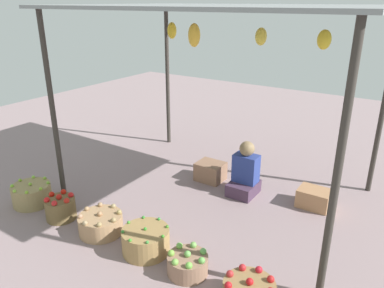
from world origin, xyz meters
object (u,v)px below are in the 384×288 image
(basket_potatoes, at_px, (101,223))
(wooden_crate_near_vendor, at_px, (210,171))
(basket_green_chilies, at_px, (146,241))
(basket_green_apples, at_px, (188,264))
(wooden_crate_stacked_rear, at_px, (314,198))
(basket_red_tomatoes, at_px, (61,208))
(vendor_person, at_px, (245,174))
(basket_limes, at_px, (32,194))

(basket_potatoes, distance_m, wooden_crate_near_vendor, 1.94)
(basket_green_chilies, distance_m, basket_green_apples, 0.58)
(basket_green_apples, distance_m, wooden_crate_stacked_rear, 2.11)
(basket_red_tomatoes, distance_m, basket_potatoes, 0.65)
(basket_green_chilies, height_order, wooden_crate_near_vendor, basket_green_chilies)
(basket_green_chilies, bearing_deg, basket_potatoes, -178.88)
(vendor_person, height_order, wooden_crate_near_vendor, vendor_person)
(vendor_person, height_order, basket_limes, vendor_person)
(vendor_person, relative_size, basket_potatoes, 1.51)
(basket_potatoes, bearing_deg, basket_limes, -178.44)
(basket_limes, distance_m, basket_green_chilies, 1.95)
(basket_red_tomatoes, xyz_separation_m, basket_green_apples, (1.90, 0.04, -0.04))
(basket_potatoes, height_order, wooden_crate_stacked_rear, basket_potatoes)
(basket_red_tomatoes, height_order, basket_potatoes, basket_red_tomatoes)
(wooden_crate_near_vendor, xyz_separation_m, wooden_crate_stacked_rear, (1.56, 0.08, -0.02))
(basket_potatoes, bearing_deg, basket_green_apples, -1.12)
(wooden_crate_near_vendor, distance_m, wooden_crate_stacked_rear, 1.56)
(wooden_crate_near_vendor, height_order, wooden_crate_stacked_rear, wooden_crate_near_vendor)
(basket_red_tomatoes, bearing_deg, vendor_person, 48.81)
(basket_green_chilies, bearing_deg, wooden_crate_stacked_rear, 57.66)
(basket_green_apples, distance_m, wooden_crate_near_vendor, 2.12)
(basket_green_apples, bearing_deg, wooden_crate_stacked_rear, 71.49)
(vendor_person, distance_m, wooden_crate_near_vendor, 0.65)
(basket_green_apples, height_order, wooden_crate_stacked_rear, basket_green_apples)
(vendor_person, xyz_separation_m, basket_red_tomatoes, (-1.63, -1.87, -0.15))
(basket_potatoes, distance_m, basket_green_apples, 1.25)
(basket_limes, bearing_deg, vendor_person, 39.14)
(basket_green_chilies, distance_m, wooden_crate_near_vendor, 1.92)
(vendor_person, bearing_deg, wooden_crate_near_vendor, 170.85)
(basket_green_apples, bearing_deg, vendor_person, 98.26)
(basket_red_tomatoes, xyz_separation_m, wooden_crate_stacked_rear, (2.57, 2.04, -0.02))
(vendor_person, bearing_deg, basket_potatoes, -118.73)
(vendor_person, height_order, basket_green_chilies, vendor_person)
(wooden_crate_near_vendor, bearing_deg, basket_limes, -130.22)
(basket_limes, bearing_deg, wooden_crate_near_vendor, 49.78)
(basket_green_apples, bearing_deg, basket_potatoes, 178.88)
(basket_limes, relative_size, basket_green_apples, 1.23)
(basket_potatoes, xyz_separation_m, wooden_crate_stacked_rear, (1.93, 1.98, 0.01))
(vendor_person, xyz_separation_m, basket_green_apples, (0.27, -1.83, -0.19))
(vendor_person, xyz_separation_m, wooden_crate_near_vendor, (-0.62, 0.10, -0.16))
(basket_limes, bearing_deg, wooden_crate_stacked_rear, 32.23)
(vendor_person, distance_m, wooden_crate_stacked_rear, 0.97)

